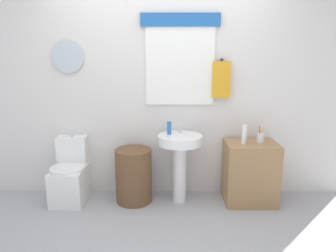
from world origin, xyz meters
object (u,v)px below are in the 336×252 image
wooden_cabinet (250,172)px  soap_bottle (169,128)px  lotion_bottle (244,135)px  toothbrush_cup (261,138)px  toilet (71,176)px  laundry_hamper (134,175)px  pedestal_sink (180,153)px

wooden_cabinet → soap_bottle: 1.05m
lotion_bottle → toothbrush_cup: bearing=16.8°
toilet → laundry_hamper: toilet is taller
wooden_cabinet → toothbrush_cup: size_ratio=3.78×
laundry_hamper → pedestal_sink: bearing=-0.0°
laundry_hamper → toothbrush_cup: size_ratio=3.34×
pedestal_sink → toothbrush_cup: bearing=1.3°
wooden_cabinet → soap_bottle: (-0.92, 0.05, 0.51)m
laundry_hamper → soap_bottle: (0.40, 0.05, 0.55)m
soap_bottle → lotion_bottle: bearing=-6.3°
toilet → wooden_cabinet: toilet is taller
wooden_cabinet → pedestal_sink: bearing=-180.0°
toilet → lotion_bottle: (1.95, -0.07, 0.52)m
wooden_cabinet → soap_bottle: size_ratio=4.89×
toilet → toothbrush_cup: toothbrush_cup is taller
pedestal_sink → soap_bottle: size_ratio=5.47×
laundry_hamper → wooden_cabinet: wooden_cabinet is taller
laundry_hamper → soap_bottle: size_ratio=4.32×
laundry_hamper → lotion_bottle: lotion_bottle is taller
wooden_cabinet → toothbrush_cup: bearing=11.3°
pedestal_sink → lotion_bottle: bearing=-3.3°
wooden_cabinet → laundry_hamper: bearing=180.0°
laundry_hamper → pedestal_sink: (0.52, -0.00, 0.27)m
toilet → pedestal_sink: 1.29m
soap_bottle → toothbrush_cup: bearing=-1.7°
pedestal_sink → wooden_cabinet: bearing=0.0°
laundry_hamper → soap_bottle: bearing=7.1°
pedestal_sink → toothbrush_cup: 0.91m
wooden_cabinet → lotion_bottle: (-0.10, -0.04, 0.46)m
soap_bottle → lotion_bottle: soap_bottle is taller
pedestal_sink → lotion_bottle: size_ratio=3.72×
laundry_hamper → wooden_cabinet: bearing=0.0°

